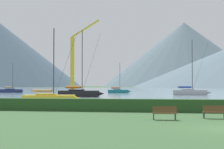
{
  "coord_description": "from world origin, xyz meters",
  "views": [
    {
      "loc": [
        -3.74,
        -19.13,
        2.44
      ],
      "look_at": [
        -14.66,
        52.81,
        4.66
      ],
      "focal_mm": 53.37,
      "sensor_mm": 36.0,
      "label": 1
    }
  ],
  "objects_px": {
    "sailboat_slip_6": "(50,98)",
    "dock_crane": "(73,68)",
    "sailboat_slip_2": "(190,92)",
    "sailboat_slip_4": "(79,93)",
    "park_bench_near_path": "(214,111)",
    "park_bench_under_tree": "(164,112)",
    "sailboat_slip_0": "(11,90)",
    "sailboat_slip_5": "(118,91)"
  },
  "relations": [
    {
      "from": "sailboat_slip_6",
      "to": "dock_crane",
      "type": "relative_size",
      "value": 0.54
    },
    {
      "from": "sailboat_slip_0",
      "to": "dock_crane",
      "type": "height_order",
      "value": "dock_crane"
    },
    {
      "from": "sailboat_slip_0",
      "to": "sailboat_slip_5",
      "type": "bearing_deg",
      "value": 2.74
    },
    {
      "from": "sailboat_slip_6",
      "to": "park_bench_near_path",
      "type": "bearing_deg",
      "value": -52.58
    },
    {
      "from": "sailboat_slip_6",
      "to": "sailboat_slip_0",
      "type": "bearing_deg",
      "value": 111.66
    },
    {
      "from": "park_bench_under_tree",
      "to": "dock_crane",
      "type": "xyz_separation_m",
      "value": [
        -21.89,
        56.36,
        5.93
      ]
    },
    {
      "from": "sailboat_slip_6",
      "to": "dock_crane",
      "type": "height_order",
      "value": "dock_crane"
    },
    {
      "from": "sailboat_slip_2",
      "to": "park_bench_under_tree",
      "type": "height_order",
      "value": "sailboat_slip_2"
    },
    {
      "from": "sailboat_slip_6",
      "to": "sailboat_slip_4",
      "type": "bearing_deg",
      "value": 85.97
    },
    {
      "from": "sailboat_slip_5",
      "to": "park_bench_under_tree",
      "type": "relative_size",
      "value": 5.37
    },
    {
      "from": "sailboat_slip_5",
      "to": "sailboat_slip_6",
      "type": "bearing_deg",
      "value": -96.13
    },
    {
      "from": "sailboat_slip_6",
      "to": "sailboat_slip_2",
      "type": "bearing_deg",
      "value": 51.46
    },
    {
      "from": "sailboat_slip_5",
      "to": "park_bench_under_tree",
      "type": "height_order",
      "value": "sailboat_slip_5"
    },
    {
      "from": "sailboat_slip_2",
      "to": "sailboat_slip_6",
      "type": "height_order",
      "value": "sailboat_slip_2"
    },
    {
      "from": "sailboat_slip_2",
      "to": "sailboat_slip_4",
      "type": "distance_m",
      "value": 26.78
    },
    {
      "from": "park_bench_near_path",
      "to": "park_bench_under_tree",
      "type": "distance_m",
      "value": 3.8
    },
    {
      "from": "sailboat_slip_4",
      "to": "dock_crane",
      "type": "height_order",
      "value": "dock_crane"
    },
    {
      "from": "dock_crane",
      "to": "sailboat_slip_2",
      "type": "bearing_deg",
      "value": -0.95
    },
    {
      "from": "sailboat_slip_4",
      "to": "park_bench_near_path",
      "type": "xyz_separation_m",
      "value": [
        20.25,
        -40.67,
        -0.25
      ]
    },
    {
      "from": "park_bench_under_tree",
      "to": "sailboat_slip_6",
      "type": "bearing_deg",
      "value": 125.91
    },
    {
      "from": "sailboat_slip_2",
      "to": "dock_crane",
      "type": "bearing_deg",
      "value": 178.04
    },
    {
      "from": "sailboat_slip_5",
      "to": "park_bench_near_path",
      "type": "bearing_deg",
      "value": -81.32
    },
    {
      "from": "park_bench_near_path",
      "to": "dock_crane",
      "type": "height_order",
      "value": "dock_crane"
    },
    {
      "from": "sailboat_slip_0",
      "to": "sailboat_slip_4",
      "type": "relative_size",
      "value": 0.68
    },
    {
      "from": "sailboat_slip_2",
      "to": "sailboat_slip_6",
      "type": "relative_size",
      "value": 1.29
    },
    {
      "from": "sailboat_slip_4",
      "to": "dock_crane",
      "type": "xyz_separation_m",
      "value": [
        -5.18,
        14.31,
        5.68
      ]
    },
    {
      "from": "park_bench_under_tree",
      "to": "dock_crane",
      "type": "bearing_deg",
      "value": 109.46
    },
    {
      "from": "sailboat_slip_0",
      "to": "sailboat_slip_5",
      "type": "xyz_separation_m",
      "value": [
        33.5,
        0.51,
        -0.05
      ]
    },
    {
      "from": "dock_crane",
      "to": "park_bench_under_tree",
      "type": "bearing_deg",
      "value": -68.77
    },
    {
      "from": "sailboat_slip_2",
      "to": "park_bench_under_tree",
      "type": "relative_size",
      "value": 7.8
    },
    {
      "from": "sailboat_slip_2",
      "to": "park_bench_near_path",
      "type": "relative_size",
      "value": 8.13
    },
    {
      "from": "sailboat_slip_5",
      "to": "dock_crane",
      "type": "relative_size",
      "value": 0.48
    },
    {
      "from": "sailboat_slip_0",
      "to": "sailboat_slip_6",
      "type": "xyz_separation_m",
      "value": [
        31.53,
        -54.58,
        0.02
      ]
    },
    {
      "from": "sailboat_slip_4",
      "to": "sailboat_slip_6",
      "type": "height_order",
      "value": "sailboat_slip_4"
    },
    {
      "from": "park_bench_near_path",
      "to": "park_bench_under_tree",
      "type": "bearing_deg",
      "value": -158.45
    },
    {
      "from": "sailboat_slip_4",
      "to": "sailboat_slip_5",
      "type": "relative_size",
      "value": 1.51
    },
    {
      "from": "sailboat_slip_0",
      "to": "dock_crane",
      "type": "relative_size",
      "value": 0.5
    },
    {
      "from": "sailboat_slip_2",
      "to": "park_bench_near_path",
      "type": "distance_m",
      "value": 54.57
    },
    {
      "from": "sailboat_slip_0",
      "to": "dock_crane",
      "type": "distance_m",
      "value": 30.85
    },
    {
      "from": "sailboat_slip_5",
      "to": "sailboat_slip_6",
      "type": "height_order",
      "value": "sailboat_slip_6"
    },
    {
      "from": "sailboat_slip_4",
      "to": "sailboat_slip_5",
      "type": "height_order",
      "value": "sailboat_slip_4"
    },
    {
      "from": "dock_crane",
      "to": "sailboat_slip_6",
      "type": "bearing_deg",
      "value": -79.42
    }
  ]
}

